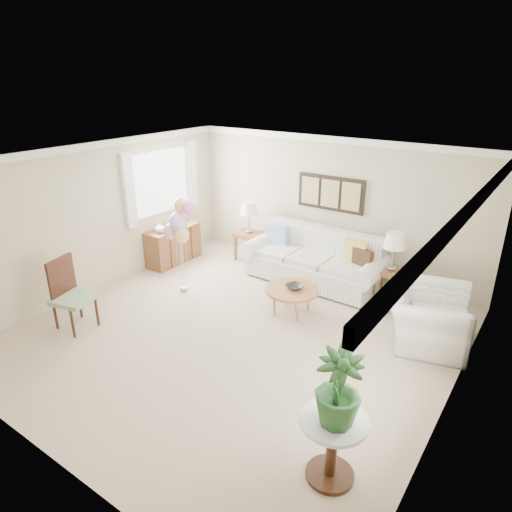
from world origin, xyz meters
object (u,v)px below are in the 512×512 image
at_px(sofa, 314,262).
at_px(balloon_cluster, 180,221).
at_px(coffee_table, 292,291).
at_px(armchair, 429,317).
at_px(accent_chair, 70,292).

bearing_deg(sofa, balloon_cluster, -134.18).
bearing_deg(coffee_table, balloon_cluster, -167.66).
relative_size(sofa, armchair, 2.20).
xyz_separation_m(sofa, armchair, (2.35, -0.90, 0.01)).
relative_size(armchair, accent_chair, 1.12).
bearing_deg(coffee_table, sofa, 102.77).
bearing_deg(coffee_table, armchair, 10.91).
relative_size(coffee_table, accent_chair, 0.79).
distance_m(sofa, coffee_table, 1.33).
height_order(coffee_table, balloon_cluster, balloon_cluster).
bearing_deg(accent_chair, coffee_table, 41.60).
height_order(sofa, accent_chair, accent_chair).
bearing_deg(accent_chair, balloon_cluster, 72.37).
distance_m(sofa, armchair, 2.51).
xyz_separation_m(accent_chair, balloon_cluster, (0.59, 1.84, 0.75)).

